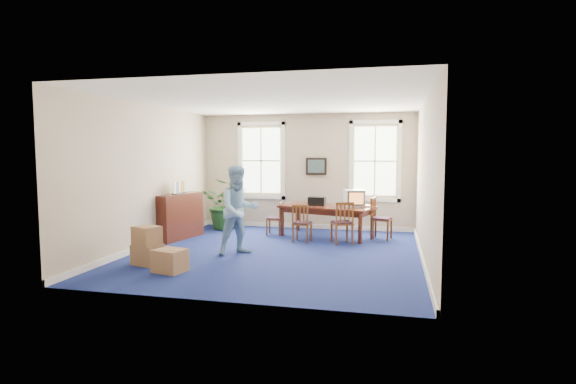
% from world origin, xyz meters
% --- Properties ---
extents(floor, '(6.50, 6.50, 0.00)m').
position_xyz_m(floor, '(0.00, 0.00, 0.00)').
color(floor, navy).
rests_on(floor, ground).
extents(ceiling, '(6.50, 6.50, 0.00)m').
position_xyz_m(ceiling, '(0.00, 0.00, 3.20)').
color(ceiling, white).
rests_on(ceiling, ground).
extents(wall_back, '(6.50, 0.00, 6.50)m').
position_xyz_m(wall_back, '(0.00, 3.25, 1.60)').
color(wall_back, '#B7A68D').
rests_on(wall_back, ground).
extents(wall_front, '(6.50, 0.00, 6.50)m').
position_xyz_m(wall_front, '(0.00, -3.25, 1.60)').
color(wall_front, '#B7A68D').
rests_on(wall_front, ground).
extents(wall_left, '(0.00, 6.50, 6.50)m').
position_xyz_m(wall_left, '(-3.00, 0.00, 1.60)').
color(wall_left, '#B7A68D').
rests_on(wall_left, ground).
extents(wall_right, '(0.00, 6.50, 6.50)m').
position_xyz_m(wall_right, '(3.00, 0.00, 1.60)').
color(wall_right, '#B7A68D').
rests_on(wall_right, ground).
extents(baseboard_back, '(6.00, 0.04, 0.12)m').
position_xyz_m(baseboard_back, '(0.00, 3.22, 0.06)').
color(baseboard_back, white).
rests_on(baseboard_back, ground).
extents(baseboard_left, '(0.04, 6.50, 0.12)m').
position_xyz_m(baseboard_left, '(-2.97, 0.00, 0.06)').
color(baseboard_left, white).
rests_on(baseboard_left, ground).
extents(baseboard_right, '(0.04, 6.50, 0.12)m').
position_xyz_m(baseboard_right, '(2.97, 0.00, 0.06)').
color(baseboard_right, white).
rests_on(baseboard_right, ground).
extents(window_left, '(1.40, 0.12, 2.20)m').
position_xyz_m(window_left, '(-1.30, 3.23, 1.90)').
color(window_left, white).
rests_on(window_left, ground).
extents(window_right, '(1.40, 0.12, 2.20)m').
position_xyz_m(window_right, '(1.90, 3.23, 1.90)').
color(window_right, white).
rests_on(window_right, ground).
extents(wall_picture, '(0.58, 0.06, 0.48)m').
position_xyz_m(wall_picture, '(0.30, 3.20, 1.75)').
color(wall_picture, black).
rests_on(wall_picture, ground).
extents(conference_table, '(2.52, 1.67, 0.79)m').
position_xyz_m(conference_table, '(0.76, 2.06, 0.39)').
color(conference_table, '#4B1D12').
rests_on(conference_table, ground).
extents(crt_tv, '(0.59, 0.62, 0.42)m').
position_xyz_m(crt_tv, '(1.45, 2.11, 1.00)').
color(crt_tv, '#B7B7BC').
rests_on(crt_tv, conference_table).
extents(game_console, '(0.23, 0.25, 0.05)m').
position_xyz_m(game_console, '(1.76, 2.06, 0.81)').
color(game_console, white).
rests_on(game_console, conference_table).
extents(equipment_bag, '(0.43, 0.29, 0.21)m').
position_xyz_m(equipment_bag, '(0.50, 2.11, 0.90)').
color(equipment_bag, black).
rests_on(equipment_bag, conference_table).
extents(chair_near_left, '(0.44, 0.44, 0.91)m').
position_xyz_m(chair_near_left, '(0.29, 1.27, 0.45)').
color(chair_near_left, brown).
rests_on(chair_near_left, ground).
extents(chair_near_right, '(0.59, 0.59, 1.00)m').
position_xyz_m(chair_near_right, '(1.24, 1.27, 0.50)').
color(chair_near_right, brown).
rests_on(chair_near_right, ground).
extents(chair_end_left, '(0.40, 0.40, 0.85)m').
position_xyz_m(chair_end_left, '(-0.60, 2.06, 0.42)').
color(chair_end_left, brown).
rests_on(chair_end_left, ground).
extents(chair_end_right, '(0.54, 0.54, 1.02)m').
position_xyz_m(chair_end_right, '(2.13, 2.06, 0.51)').
color(chair_end_right, brown).
rests_on(chair_end_right, ground).
extents(man, '(1.15, 1.13, 1.86)m').
position_xyz_m(man, '(-0.74, -0.31, 0.93)').
color(man, '#84B0D1').
rests_on(man, ground).
extents(credenza, '(0.70, 1.51, 1.14)m').
position_xyz_m(credenza, '(-2.75, 0.98, 0.57)').
color(credenza, '#4B1D12').
rests_on(credenza, ground).
extents(brochure_rack, '(0.22, 0.76, 0.33)m').
position_xyz_m(brochure_rack, '(-2.73, 0.98, 1.31)').
color(brochure_rack, '#99999E').
rests_on(brochure_rack, credenza).
extents(potted_plant, '(1.32, 1.16, 1.42)m').
position_xyz_m(potted_plant, '(-2.12, 2.58, 0.71)').
color(potted_plant, '#1B4619').
rests_on(potted_plant, ground).
extents(cardboard_boxes, '(1.69, 1.69, 0.77)m').
position_xyz_m(cardboard_boxes, '(-1.96, -1.45, 0.39)').
color(cardboard_boxes, '#9C6F48').
rests_on(cardboard_boxes, ground).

